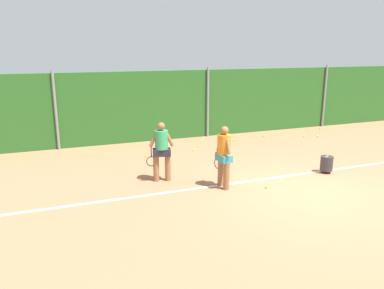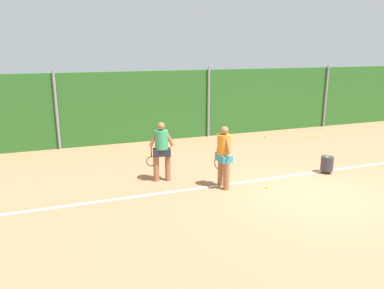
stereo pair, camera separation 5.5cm
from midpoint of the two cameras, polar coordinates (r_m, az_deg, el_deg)
The scene contains 18 objects.
ground_plane at distance 11.48m, azimuth 11.42°, elevation -3.80°, with size 31.02×31.02×0.00m, color #B2704C.
hedge_fence_backdrop at distance 15.40m, azimuth 2.06°, elevation 6.30°, with size 20.16×0.25×2.71m, color #286023.
fence_post_left at distance 14.05m, azimuth -20.18°, elevation 4.85°, with size 0.10×0.10×2.81m, color gray.
fence_post_center at distance 15.23m, azimuth 2.32°, elevation 6.41°, with size 0.10×0.10×2.81m, color gray.
fence_post_right at distance 18.29m, azimuth 19.49°, elevation 6.96°, with size 0.10×0.10×2.81m, color gray.
court_baseline_paint at distance 10.94m, azimuth 13.30°, elevation -4.80°, with size 14.73×0.10×0.01m, color white.
player_foreground_near at distance 9.62m, azimuth 4.72°, elevation -1.41°, with size 0.35×0.77×1.64m.
player_midcourt at distance 10.12m, azimuth -4.84°, elevation -0.63°, with size 0.77×0.38×1.63m.
ball_hopper at distance 11.58m, azimuth 19.72°, elevation -2.70°, with size 0.36×0.36×0.51m.
tennis_ball_0 at distance 12.39m, azimuth 5.69°, elevation -2.05°, with size 0.07×0.07×0.07m, color #CCDB33.
tennis_ball_1 at distance 9.99m, azimuth 11.14°, elevation -6.37°, with size 0.07×0.07×0.07m, color #CCDB33.
tennis_ball_2 at distance 15.69m, azimuth 10.86°, elevation 1.29°, with size 0.07×0.07×0.07m, color #CCDB33.
tennis_ball_3 at distance 17.84m, azimuth 18.85°, elevation 2.35°, with size 0.07×0.07×0.07m, color #CCDB33.
tennis_ball_4 at distance 16.21m, azimuth 18.56°, elevation 1.21°, with size 0.07×0.07×0.07m, color #CCDB33.
tennis_ball_5 at distance 14.76m, azimuth 6.45°, elevation 0.64°, with size 0.07×0.07×0.07m, color #CCDB33.
tennis_ball_7 at distance 13.29m, azimuth 0.11°, elevation -0.83°, with size 0.07×0.07×0.07m, color #CCDB33.
tennis_ball_8 at distance 12.62m, azimuth -7.12°, elevation -1.77°, with size 0.07×0.07×0.07m, color #CCDB33.
tennis_ball_9 at distance 16.04m, azimuth 16.64°, elevation 1.23°, with size 0.07×0.07×0.07m, color #CCDB33.
Camera 1 is at (-5.91, -7.15, 3.54)m, focal length 34.96 mm.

